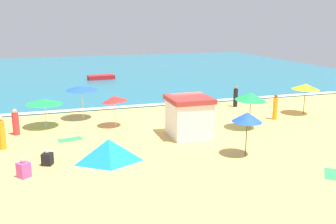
{
  "coord_description": "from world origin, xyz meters",
  "views": [
    {
      "loc": [
        -8.05,
        -21.82,
        6.68
      ],
      "look_at": [
        -0.85,
        0.9,
        0.8
      ],
      "focal_mm": 39.93,
      "sensor_mm": 36.0,
      "label": 1
    }
  ],
  "objects_px": {
    "beachgoer_2": "(24,169)",
    "small_boat_0": "(101,77)",
    "beach_umbrella_3": "(82,88)",
    "beachgoer_3": "(2,134)",
    "beach_umbrella_0": "(306,87)",
    "beach_umbrella_2": "(115,99)",
    "beachgoer_0": "(16,123)",
    "beachgoer_1": "(275,107)",
    "lifeguard_cabana": "(189,116)",
    "beach_umbrella_1": "(251,97)",
    "beach_umbrella_4": "(44,101)",
    "beachgoer_5": "(47,159)",
    "beachgoer_4": "(236,97)",
    "beach_umbrella_5": "(247,117)",
    "beach_tent": "(109,151)"
  },
  "relations": [
    {
      "from": "beachgoer_1",
      "to": "beachgoer_5",
      "type": "relative_size",
      "value": 2.27
    },
    {
      "from": "beach_umbrella_2",
      "to": "small_boat_0",
      "type": "distance_m",
      "value": 19.79
    },
    {
      "from": "beachgoer_0",
      "to": "beachgoer_3",
      "type": "xyz_separation_m",
      "value": [
        -0.5,
        -2.51,
        0.11
      ]
    },
    {
      "from": "beach_umbrella_1",
      "to": "beach_umbrella_4",
      "type": "distance_m",
      "value": 12.93
    },
    {
      "from": "beach_umbrella_0",
      "to": "beachgoer_1",
      "type": "relative_size",
      "value": 1.27
    },
    {
      "from": "beach_umbrella_3",
      "to": "beachgoer_4",
      "type": "xyz_separation_m",
      "value": [
        11.85,
        0.28,
        -1.42
      ]
    },
    {
      "from": "lifeguard_cabana",
      "to": "beach_umbrella_4",
      "type": "relative_size",
      "value": 0.98
    },
    {
      "from": "beach_umbrella_0",
      "to": "beachgoer_3",
      "type": "height_order",
      "value": "beach_umbrella_0"
    },
    {
      "from": "beach_umbrella_0",
      "to": "beach_umbrella_5",
      "type": "height_order",
      "value": "beach_umbrella_5"
    },
    {
      "from": "beach_umbrella_2",
      "to": "beachgoer_1",
      "type": "xyz_separation_m",
      "value": [
        10.81,
        -1.48,
        -0.99
      ]
    },
    {
      "from": "beach_umbrella_1",
      "to": "beachgoer_1",
      "type": "height_order",
      "value": "beach_umbrella_1"
    },
    {
      "from": "beach_umbrella_3",
      "to": "beach_umbrella_5",
      "type": "xyz_separation_m",
      "value": [
        7.17,
        -9.81,
        -0.17
      ]
    },
    {
      "from": "lifeguard_cabana",
      "to": "beach_umbrella_1",
      "type": "distance_m",
      "value": 4.25
    },
    {
      "from": "beach_umbrella_5",
      "to": "beachgoer_3",
      "type": "relative_size",
      "value": 1.27
    },
    {
      "from": "beachgoer_1",
      "to": "beachgoer_2",
      "type": "xyz_separation_m",
      "value": [
        -15.99,
        -5.21,
        -0.48
      ]
    },
    {
      "from": "beach_umbrella_2",
      "to": "lifeguard_cabana",
      "type": "bearing_deg",
      "value": -40.49
    },
    {
      "from": "lifeguard_cabana",
      "to": "beachgoer_4",
      "type": "xyz_separation_m",
      "value": [
        6.25,
        6.1,
        -0.44
      ]
    },
    {
      "from": "beach_umbrella_3",
      "to": "beach_umbrella_4",
      "type": "xyz_separation_m",
      "value": [
        -2.45,
        -1.37,
        -0.49
      ]
    },
    {
      "from": "beachgoer_2",
      "to": "small_boat_0",
      "type": "height_order",
      "value": "beachgoer_2"
    },
    {
      "from": "beach_tent",
      "to": "lifeguard_cabana",
      "type": "bearing_deg",
      "value": 29.41
    },
    {
      "from": "lifeguard_cabana",
      "to": "beach_umbrella_0",
      "type": "distance_m",
      "value": 10.16
    },
    {
      "from": "beachgoer_5",
      "to": "beachgoer_3",
      "type": "bearing_deg",
      "value": 126.2
    },
    {
      "from": "beach_umbrella_3",
      "to": "beachgoer_2",
      "type": "distance_m",
      "value": 10.02
    },
    {
      "from": "beach_umbrella_2",
      "to": "beachgoer_0",
      "type": "height_order",
      "value": "beach_umbrella_2"
    },
    {
      "from": "beach_tent",
      "to": "beachgoer_2",
      "type": "height_order",
      "value": "beach_tent"
    },
    {
      "from": "beach_umbrella_3",
      "to": "beachgoer_2",
      "type": "xyz_separation_m",
      "value": [
        -3.37,
        -9.26,
        -1.82
      ]
    },
    {
      "from": "beach_umbrella_3",
      "to": "beachgoer_3",
      "type": "distance_m",
      "value": 6.95
    },
    {
      "from": "beach_umbrella_1",
      "to": "small_boat_0",
      "type": "height_order",
      "value": "beach_umbrella_1"
    },
    {
      "from": "beach_umbrella_1",
      "to": "lifeguard_cabana",
      "type": "bearing_deg",
      "value": -177.1
    },
    {
      "from": "lifeguard_cabana",
      "to": "beach_umbrella_5",
      "type": "height_order",
      "value": "lifeguard_cabana"
    },
    {
      "from": "beachgoer_3",
      "to": "beachgoer_2",
      "type": "bearing_deg",
      "value": -73.37
    },
    {
      "from": "beachgoer_2",
      "to": "small_boat_0",
      "type": "xyz_separation_m",
      "value": [
        6.92,
        26.34,
        -0.04
      ]
    },
    {
      "from": "beachgoer_1",
      "to": "beachgoer_3",
      "type": "relative_size",
      "value": 0.99
    },
    {
      "from": "lifeguard_cabana",
      "to": "beachgoer_2",
      "type": "relative_size",
      "value": 2.84
    },
    {
      "from": "beach_umbrella_2",
      "to": "beachgoer_5",
      "type": "relative_size",
      "value": 2.7
    },
    {
      "from": "beachgoer_3",
      "to": "beach_umbrella_0",
      "type": "bearing_deg",
      "value": 4.47
    },
    {
      "from": "beachgoer_0",
      "to": "small_boat_0",
      "type": "height_order",
      "value": "beachgoer_0"
    },
    {
      "from": "beach_umbrella_0",
      "to": "small_boat_0",
      "type": "bearing_deg",
      "value": 120.13
    },
    {
      "from": "lifeguard_cabana",
      "to": "beachgoer_1",
      "type": "distance_m",
      "value": 7.24
    },
    {
      "from": "beach_umbrella_5",
      "to": "lifeguard_cabana",
      "type": "bearing_deg",
      "value": 111.34
    },
    {
      "from": "beach_umbrella_0",
      "to": "lifeguard_cabana",
      "type": "bearing_deg",
      "value": -166.33
    },
    {
      "from": "beachgoer_3",
      "to": "small_boat_0",
      "type": "xyz_separation_m",
      "value": [
        8.2,
        22.08,
        -0.51
      ]
    },
    {
      "from": "beach_umbrella_3",
      "to": "small_boat_0",
      "type": "relative_size",
      "value": 0.78
    },
    {
      "from": "beach_umbrella_3",
      "to": "small_boat_0",
      "type": "distance_m",
      "value": 17.55
    },
    {
      "from": "beachgoer_0",
      "to": "beachgoer_1",
      "type": "bearing_deg",
      "value": -5.35
    },
    {
      "from": "beach_umbrella_0",
      "to": "beach_umbrella_3",
      "type": "bearing_deg",
      "value": 167.51
    },
    {
      "from": "lifeguard_cabana",
      "to": "beach_umbrella_3",
      "type": "height_order",
      "value": "beach_umbrella_3"
    },
    {
      "from": "beach_umbrella_0",
      "to": "beachgoer_3",
      "type": "bearing_deg",
      "value": -175.53
    },
    {
      "from": "small_boat_0",
      "to": "beach_tent",
      "type": "bearing_deg",
      "value": -96.87
    },
    {
      "from": "lifeguard_cabana",
      "to": "beach_tent",
      "type": "xyz_separation_m",
      "value": [
        -5.17,
        -2.91,
        -0.6
      ]
    }
  ]
}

